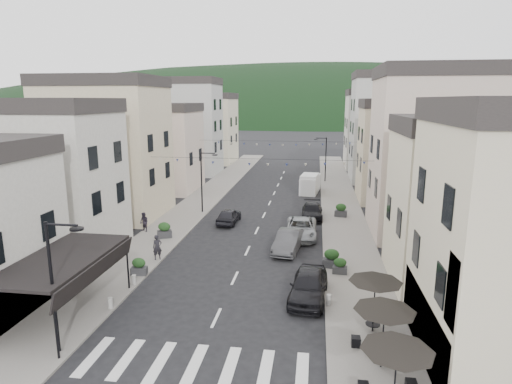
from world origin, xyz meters
TOP-DOWN VIEW (x-y plane):
  - sidewalk_left at (-7.50, 32.00)m, footprint 4.00×76.00m
  - sidewalk_right at (7.50, 32.00)m, footprint 4.00×76.00m
  - hill_backdrop at (0.00, 300.00)m, footprint 640.00×360.00m
  - boutique_awning at (-7.25, 5.00)m, footprint 3.77×7.50m
  - buildings_row_left at (-14.50, 37.75)m, footprint 10.20×54.16m
  - buildings_row_right at (14.50, 36.59)m, footprint 10.20×54.16m
  - cafe_terrace at (7.70, 2.80)m, footprint 2.50×8.10m
  - streetlamp_left_near at (-5.82, 2.00)m, footprint 1.70×0.56m
  - streetlamp_left_far at (-5.82, 26.00)m, footprint 1.70×0.56m
  - streetlamp_right_far at (5.82, 44.00)m, footprint 1.70×0.56m
  - bollards at (0.00, 5.50)m, footprint 11.66×10.26m
  - bunting_near at (0.00, 22.00)m, footprint 19.00×0.28m
  - bunting_far at (0.00, 38.00)m, footprint 19.00×0.28m
  - parked_car_a at (4.60, 8.79)m, footprint 2.35×4.97m
  - parked_car_b at (2.97, 16.36)m, footprint 2.20×4.77m
  - parked_car_c at (3.77, 19.78)m, footprint 2.49×5.34m
  - parked_car_d at (4.60, 25.59)m, footprint 1.97×4.67m
  - parked_car_e at (-2.80, 22.85)m, footprint 1.79×4.11m
  - delivery_van at (4.19, 36.91)m, footprint 2.46×4.95m
  - pedestrian_a at (-5.80, 13.14)m, footprint 0.76×0.70m
  - pedestrian_b at (-9.20, 19.07)m, footprint 0.98×0.91m
  - planter_la at (-6.00, 10.45)m, footprint 1.04×0.66m
  - planter_lb at (-6.98, 17.75)m, footprint 1.29×1.04m
  - planter_ra at (6.00, 13.37)m, footprint 1.19×0.75m
  - planter_rb at (6.50, 12.40)m, footprint 0.95×0.57m
  - planter_rc at (7.27, 26.11)m, footprint 1.21×0.80m

SIDE VIEW (x-z plane):
  - hill_backdrop at x=0.00m, z-range -35.00..35.00m
  - sidewalk_left at x=-7.50m, z-range 0.00..0.12m
  - sidewalk_right at x=7.50m, z-range 0.00..0.12m
  - bollards at x=0.00m, z-range 0.12..0.72m
  - planter_rb at x=6.50m, z-range 0.11..1.13m
  - planter_la at x=-6.00m, z-range 0.10..1.20m
  - parked_car_d at x=4.60m, z-range 0.00..1.35m
  - parked_car_e at x=-2.80m, z-range 0.00..1.38m
  - planter_ra at x=6.00m, z-range 0.10..1.35m
  - planter_rc at x=7.27m, z-range 0.10..1.35m
  - planter_lb at x=-6.98m, z-range 0.10..1.37m
  - parked_car_c at x=3.77m, z-range 0.00..1.48m
  - parked_car_b at x=2.97m, z-range 0.00..1.51m
  - parked_car_a at x=4.60m, z-range 0.00..1.64m
  - pedestrian_b at x=-9.20m, z-range 0.12..1.74m
  - pedestrian_a at x=-5.80m, z-range 0.12..1.85m
  - delivery_van at x=4.19m, z-range -0.02..2.26m
  - cafe_terrace at x=7.70m, z-range 1.09..3.62m
  - boutique_awning at x=-7.25m, z-range 1.48..4.75m
  - streetlamp_left_near at x=-5.82m, z-range 0.70..6.70m
  - streetlamp_left_far at x=-5.82m, z-range 0.70..6.70m
  - streetlamp_right_far at x=5.82m, z-range 0.70..6.70m
  - bunting_near at x=0.00m, z-range 5.34..5.96m
  - bunting_far at x=0.00m, z-range 5.34..5.96m
  - buildings_row_left at x=-14.50m, z-range -0.88..13.12m
  - buildings_row_right at x=14.50m, z-range -0.93..13.57m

